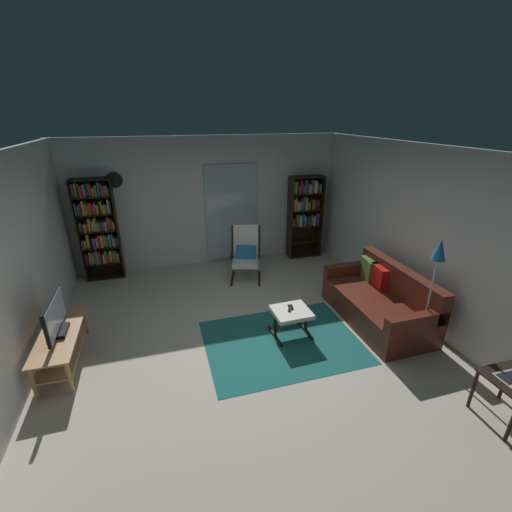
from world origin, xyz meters
TOP-DOWN VIEW (x-y plane):
  - ground_plane at (0.00, 0.00)m, footprint 7.02×7.02m
  - wall_back at (0.00, 2.90)m, footprint 5.60×0.06m
  - wall_left at (-2.70, 0.00)m, footprint 0.06×6.00m
  - wall_right at (2.70, 0.00)m, footprint 0.06×6.00m
  - glass_door_panel at (0.47, 2.83)m, footprint 1.10×0.01m
  - area_rug at (0.46, -0.27)m, footprint 2.14×1.62m
  - tv_stand at (-2.38, 0.10)m, footprint 0.46×1.30m
  - television at (-2.37, 0.12)m, footprint 0.20×0.81m
  - bookshelf_near_tv at (-2.13, 2.67)m, footprint 0.68×0.30m
  - bookshelf_near_sofa at (2.02, 2.62)m, footprint 0.73×0.30m
  - leather_sofa at (2.11, -0.13)m, footprint 0.91×1.82m
  - lounge_armchair at (0.51, 1.90)m, footprint 0.72×0.78m
  - ottoman at (0.64, -0.13)m, footprint 0.53×0.50m
  - tv_remote at (0.63, -0.11)m, footprint 0.10×0.15m
  - cell_phone at (0.66, -0.06)m, footprint 0.10×0.15m
  - floor_lamp_by_sofa at (2.24, -0.90)m, footprint 0.22×0.22m
  - wall_clock at (-1.73, 2.82)m, footprint 0.29×0.03m

SIDE VIEW (x-z plane):
  - ground_plane at x=0.00m, z-range 0.00..0.00m
  - area_rug at x=0.46m, z-range 0.00..0.01m
  - tv_stand at x=-2.38m, z-range 0.07..0.52m
  - leather_sofa at x=2.11m, z-range -0.12..0.72m
  - ottoman at x=0.64m, z-range 0.13..0.54m
  - cell_phone at x=0.66m, z-range 0.40..0.41m
  - tv_remote at x=0.63m, z-range 0.40..0.42m
  - lounge_armchair at x=0.51m, z-range 0.02..1.05m
  - television at x=-2.37m, z-range 0.43..0.92m
  - bookshelf_near_tv at x=-2.13m, z-range 0.07..2.00m
  - bookshelf_near_sofa at x=2.02m, z-range 0.15..1.94m
  - glass_door_panel at x=0.47m, z-range 0.05..2.05m
  - floor_lamp_by_sofa at x=2.24m, z-range 0.45..2.03m
  - wall_back at x=0.00m, z-range 0.00..2.60m
  - wall_left at x=-2.70m, z-range 0.00..2.60m
  - wall_right at x=2.70m, z-range 0.00..2.60m
  - wall_clock at x=-1.73m, z-range 1.71..2.00m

